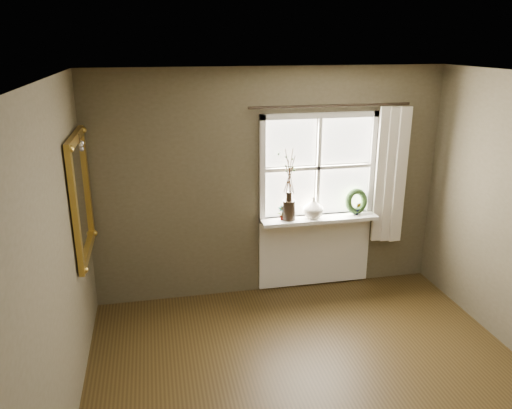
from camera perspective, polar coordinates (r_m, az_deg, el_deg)
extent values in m
plane|color=silver|center=(3.28, 11.29, 13.39)|extent=(4.50, 4.50, 0.00)
cube|color=brown|center=(5.68, 1.54, 2.37)|extent=(4.00, 0.10, 2.60)
cube|color=brown|center=(3.48, -23.78, -10.04)|extent=(0.10, 4.50, 2.60)
cube|color=white|center=(5.88, 6.91, -1.39)|extent=(1.36, 0.06, 0.06)
cube|color=white|center=(5.59, 7.38, 10.06)|extent=(1.36, 0.06, 0.06)
cube|color=white|center=(5.54, 0.74, 3.88)|extent=(0.06, 0.06, 1.24)
cube|color=white|center=(5.95, 13.10, 4.43)|extent=(0.06, 0.06, 1.24)
cube|color=white|center=(5.71, 7.14, 4.19)|extent=(1.24, 0.05, 0.04)
cube|color=white|center=(5.71, 7.14, 4.19)|extent=(0.04, 0.05, 1.12)
cube|color=white|center=(5.57, 3.98, 7.05)|extent=(0.59, 0.01, 0.53)
cube|color=white|center=(5.78, 10.25, 7.21)|extent=(0.59, 0.01, 0.53)
cube|color=white|center=(5.72, 3.85, 1.24)|extent=(0.59, 0.01, 0.53)
cube|color=white|center=(5.92, 9.93, 1.60)|extent=(0.59, 0.01, 0.53)
cube|color=white|center=(5.79, 7.23, -1.63)|extent=(1.36, 0.26, 0.04)
cube|color=white|center=(6.05, 6.73, -5.20)|extent=(1.36, 0.04, 0.88)
cylinder|color=black|center=(5.64, 3.76, -0.62)|extent=(0.19, 0.19, 0.23)
imported|color=silver|center=(5.72, 6.58, -0.35)|extent=(0.30, 0.30, 0.24)
torus|color=#27421D|center=(5.94, 11.37, 0.07)|extent=(0.33, 0.22, 0.31)
imported|color=#27421D|center=(5.63, 2.94, -0.96)|extent=(0.09, 0.06, 0.17)
imported|color=#27421D|center=(5.92, 11.52, -0.43)|extent=(0.10, 0.09, 0.15)
cube|color=beige|center=(5.98, 15.03, 3.21)|extent=(0.36, 0.12, 1.59)
cylinder|color=black|center=(5.57, 8.59, 11.11)|extent=(1.84, 0.03, 0.03)
cube|color=white|center=(4.97, -19.44, 0.85)|extent=(0.02, 0.82, 1.01)
cube|color=#B18A34|center=(4.84, -20.01, 7.08)|extent=(0.05, 0.99, 0.09)
cube|color=#B18A34|center=(5.15, -18.68, -4.98)|extent=(0.05, 0.99, 0.09)
cube|color=#B18A34|center=(4.54, -19.98, -0.83)|extent=(0.05, 0.09, 1.01)
cube|color=#B18A34|center=(5.40, -18.78, 2.28)|extent=(0.05, 0.09, 1.01)
sphere|color=silver|center=(4.81, -19.39, 6.40)|extent=(0.04, 0.04, 0.04)
sphere|color=silver|center=(4.85, -19.30, 6.01)|extent=(0.04, 0.04, 0.04)
sphere|color=silver|center=(4.87, -19.32, 6.66)|extent=(0.04, 0.04, 0.04)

